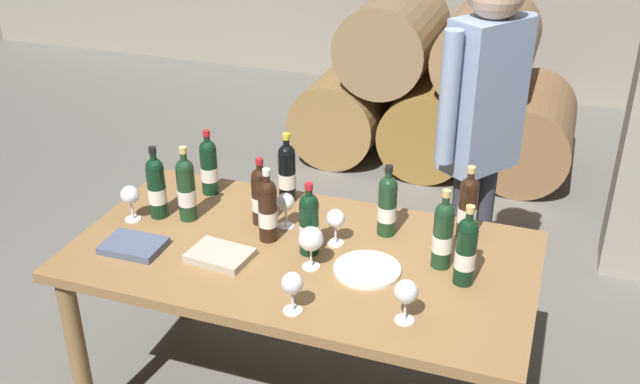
% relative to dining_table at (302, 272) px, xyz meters
% --- Properties ---
extents(barrel_stack, '(1.86, 0.90, 1.15)m').
position_rel_dining_table_xyz_m(barrel_stack, '(0.00, 2.60, -0.15)').
color(barrel_stack, olive).
rests_on(barrel_stack, ground_plane).
extents(dining_table, '(1.70, 0.90, 0.76)m').
position_rel_dining_table_xyz_m(dining_table, '(0.00, 0.00, 0.00)').
color(dining_table, olive).
rests_on(dining_table, ground_plane).
extents(wine_bottle_0, '(0.07, 0.07, 0.29)m').
position_rel_dining_table_xyz_m(wine_bottle_0, '(-0.53, 0.31, 0.22)').
color(wine_bottle_0, black).
rests_on(wine_bottle_0, dining_table).
extents(wine_bottle_1, '(0.07, 0.07, 0.30)m').
position_rel_dining_table_xyz_m(wine_bottle_1, '(-0.20, 0.36, 0.22)').
color(wine_bottle_1, black).
rests_on(wine_bottle_1, dining_table).
extents(wine_bottle_2, '(0.07, 0.07, 0.31)m').
position_rel_dining_table_xyz_m(wine_bottle_2, '(-0.51, 0.08, 0.22)').
color(wine_bottle_2, '#19381E').
rests_on(wine_bottle_2, dining_table).
extents(wine_bottle_3, '(0.07, 0.07, 0.30)m').
position_rel_dining_table_xyz_m(wine_bottle_3, '(0.50, 0.08, 0.22)').
color(wine_bottle_3, '#19381E').
rests_on(wine_bottle_3, dining_table).
extents(wine_bottle_4, '(0.07, 0.07, 0.30)m').
position_rel_dining_table_xyz_m(wine_bottle_4, '(0.59, 0.00, 0.22)').
color(wine_bottle_4, black).
rests_on(wine_bottle_4, dining_table).
extents(wine_bottle_5, '(0.07, 0.07, 0.28)m').
position_rel_dining_table_xyz_m(wine_bottle_5, '(0.03, 0.01, 0.22)').
color(wine_bottle_5, black).
rests_on(wine_bottle_5, dining_table).
extents(wine_bottle_6, '(0.07, 0.07, 0.29)m').
position_rel_dining_table_xyz_m(wine_bottle_6, '(0.26, 0.23, 0.22)').
color(wine_bottle_6, '#19381E').
rests_on(wine_bottle_6, dining_table).
extents(wine_bottle_7, '(0.07, 0.07, 0.29)m').
position_rel_dining_table_xyz_m(wine_bottle_7, '(-0.15, 0.04, 0.22)').
color(wine_bottle_7, black).
rests_on(wine_bottle_7, dining_table).
extents(wine_bottle_8, '(0.07, 0.07, 0.29)m').
position_rel_dining_table_xyz_m(wine_bottle_8, '(0.55, 0.32, 0.22)').
color(wine_bottle_8, black).
rests_on(wine_bottle_8, dining_table).
extents(wine_bottle_9, '(0.07, 0.07, 0.28)m').
position_rel_dining_table_xyz_m(wine_bottle_9, '(-0.23, 0.15, 0.21)').
color(wine_bottle_9, black).
rests_on(wine_bottle_9, dining_table).
extents(wine_bottle_10, '(0.07, 0.07, 0.30)m').
position_rel_dining_table_xyz_m(wine_bottle_10, '(-0.64, 0.06, 0.22)').
color(wine_bottle_10, black).
rests_on(wine_bottle_10, dining_table).
extents(wine_glass_0, '(0.09, 0.09, 0.16)m').
position_rel_dining_table_xyz_m(wine_glass_0, '(0.07, -0.09, 0.21)').
color(wine_glass_0, white).
rests_on(wine_glass_0, dining_table).
extents(wine_glass_1, '(0.08, 0.08, 0.15)m').
position_rel_dining_table_xyz_m(wine_glass_1, '(0.45, -0.28, 0.20)').
color(wine_glass_1, white).
rests_on(wine_glass_1, dining_table).
extents(wine_glass_2, '(0.07, 0.07, 0.15)m').
position_rel_dining_table_xyz_m(wine_glass_2, '(-0.72, -0.00, 0.20)').
color(wine_glass_2, white).
rests_on(wine_glass_2, dining_table).
extents(wine_glass_3, '(0.07, 0.07, 0.15)m').
position_rel_dining_table_xyz_m(wine_glass_3, '(0.10, -0.35, 0.20)').
color(wine_glass_3, white).
rests_on(wine_glass_3, dining_table).
extents(wine_glass_4, '(0.07, 0.07, 0.14)m').
position_rel_dining_table_xyz_m(wine_glass_4, '(-0.12, 0.15, 0.19)').
color(wine_glass_4, white).
rests_on(wine_glass_4, dining_table).
extents(wine_glass_5, '(0.07, 0.07, 0.15)m').
position_rel_dining_table_xyz_m(wine_glass_5, '(0.10, 0.09, 0.19)').
color(wine_glass_5, white).
rests_on(wine_glass_5, dining_table).
extents(tasting_notebook, '(0.24, 0.18, 0.03)m').
position_rel_dining_table_xyz_m(tasting_notebook, '(-0.26, -0.14, 0.11)').
color(tasting_notebook, '#B2A893').
rests_on(tasting_notebook, dining_table).
extents(leather_ledger, '(0.22, 0.16, 0.03)m').
position_rel_dining_table_xyz_m(leather_ledger, '(-0.60, -0.19, 0.11)').
color(leather_ledger, '#4C5670').
rests_on(leather_ledger, dining_table).
extents(serving_plate, '(0.24, 0.24, 0.01)m').
position_rel_dining_table_xyz_m(serving_plate, '(0.26, -0.05, 0.10)').
color(serving_plate, white).
rests_on(serving_plate, dining_table).
extents(sommelier_presenting, '(0.33, 0.42, 1.72)m').
position_rel_dining_table_xyz_m(sommelier_presenting, '(0.52, 0.75, 0.37)').
color(sommelier_presenting, '#383842').
rests_on(sommelier_presenting, ground_plane).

